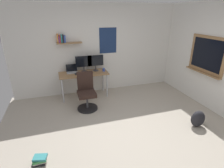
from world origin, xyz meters
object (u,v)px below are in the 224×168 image
Objects in this scene: coffee_mug at (104,70)px; office_chair at (86,94)px; laptop at (72,71)px; monitor_primary at (84,63)px; backpack at (198,119)px; monitor_secondary at (96,62)px; computer_mouse at (91,72)px; desk at (84,75)px; keyboard at (82,74)px; book_stack_on_floor at (40,160)px.

office_chair is at bearing -132.80° from coffee_mug.
monitor_primary is at bearing -8.01° from laptop.
laptop is at bearing 134.91° from backpack.
monitor_secondary is 4.46× the size of computer_mouse.
backpack is (2.15, -1.53, -0.22)m from office_chair.
monitor_secondary is at bearing -4.02° from laptop.
desk is 13.19× the size of computer_mouse.
desk is at bearing 85.05° from office_chair.
office_chair reaches higher than coffee_mug.
office_chair is 1.01m from monitor_primary.
computer_mouse reaches higher than backpack.
monitor_primary is 0.34m from monitor_secondary.
keyboard is at bearing -121.42° from monitor_primary.
monitor_primary and monitor_secondary have the same top height.
book_stack_on_floor is (-1.52, -2.43, -0.93)m from monitor_secondary.
office_chair is 2.65m from backpack.
laptop is 3.37× the size of coffee_mug.
coffee_mug reaches higher than book_stack_on_floor.
office_chair is at bearing -112.86° from computer_mouse.
computer_mouse is at bearing 130.62° from backpack.
laptop is at bearing 171.99° from monitor_primary.
monitor_primary is 1.00× the size of monitor_secondary.
office_chair is at bearing -94.95° from desk.
desk is 5.18× the size of book_stack_on_floor.
laptop is at bearing 105.84° from office_chair.
monitor_secondary is at bearing 45.46° from computer_mouse.
monitor_primary reaches higher than computer_mouse.
office_chair is 0.98m from laptop.
book_stack_on_floor is (-1.14, -2.33, -0.58)m from desk.
monitor_secondary is at bearing 125.97° from backpack.
monitor_secondary is at bearing 20.70° from keyboard.
backpack is at bearing -45.09° from laptop.
book_stack_on_floor is (-1.72, -2.31, -0.71)m from coffee_mug.
backpack is (2.05, -2.35, -0.81)m from monitor_primary.
coffee_mug is 2.75m from backpack.
monitor_secondary is at bearing 57.99° from book_stack_on_floor.
coffee_mug is 2.97m from book_stack_on_floor.
office_chair is 2.58× the size of backpack.
desk is 3.72× the size of backpack.
monitor_secondary reaches higher than desk.
book_stack_on_floor is at bearing -123.82° from office_chair.
laptop is 0.91m from coffee_mug.
desk reaches higher than book_stack_on_floor.
monitor_secondary reaches higher than coffee_mug.
office_chair is at bearing -74.16° from laptop.
backpack is at bearing -47.29° from desk.
monitor_secondary reaches higher than keyboard.
computer_mouse is (0.21, -0.07, 0.10)m from desk.
coffee_mug is at bearing 7.61° from computer_mouse.
monitor_secondary is (0.44, 0.82, 0.59)m from office_chair.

